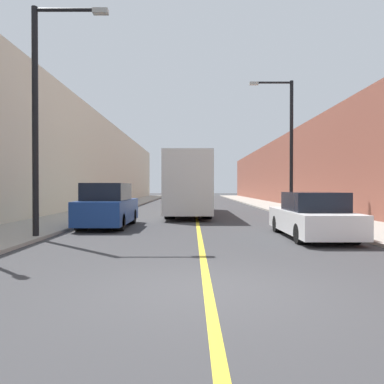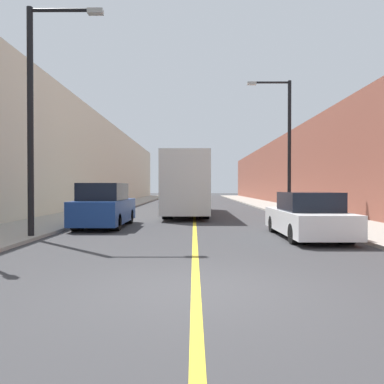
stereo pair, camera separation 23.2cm
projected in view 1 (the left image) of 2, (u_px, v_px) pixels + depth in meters
ground_plane at (206, 290)px, 6.20m from camera, size 200.00×200.00×0.00m
sidewalk_left at (123, 204)px, 36.17m from camera, size 3.37×72.00×0.11m
sidewalk_right at (263, 204)px, 36.22m from camera, size 3.37×72.00×0.11m
building_row_left at (85, 162)px, 36.10m from camera, size 4.00×72.00×8.27m
building_row_right at (301, 170)px, 36.20m from camera, size 4.00×72.00×6.71m
road_center_line at (193, 205)px, 36.20m from camera, size 0.16×72.00×0.01m
bus at (187, 184)px, 23.50m from camera, size 2.52×11.25×3.57m
parked_suv_left at (106, 207)px, 15.94m from camera, size 1.88×4.70×1.87m
car_right_near at (311, 217)px, 12.64m from camera, size 1.90×4.78×1.54m
street_lamp_left at (40, 106)px, 12.19m from camera, size 2.50×0.24×7.48m
street_lamp_right at (286, 139)px, 21.27m from camera, size 2.50×0.24×7.64m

